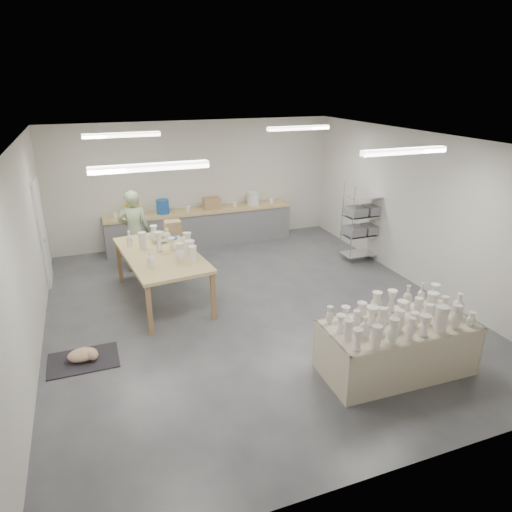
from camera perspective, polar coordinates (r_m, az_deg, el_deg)
name	(u,v)px	position (r m, az deg, el deg)	size (l,w,h in m)	color
room	(243,198)	(7.67, -1.64, 7.30)	(8.00, 8.02, 3.00)	#424449
back_counter	(200,226)	(11.45, -6.98, 3.73)	(4.60, 0.60, 1.24)	tan
wire_shelf	(363,221)	(10.56, 13.27, 4.25)	(0.88, 0.48, 1.80)	silver
drying_table	(397,344)	(6.82, 17.17, -10.44)	(2.14, 1.06, 1.12)	olive
work_table	(164,250)	(8.62, -11.44, 0.69)	(1.52, 2.61, 1.31)	tan
rug	(83,360)	(7.39, -20.76, -12.09)	(1.00, 0.70, 0.02)	black
cat	(84,355)	(7.33, -20.70, -11.46)	(0.49, 0.41, 0.18)	white
potter	(134,231)	(10.00, -14.95, 2.99)	(0.65, 0.43, 1.78)	#8EA781
red_stool	(136,253)	(10.45, -14.82, 0.36)	(0.37, 0.37, 0.34)	red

